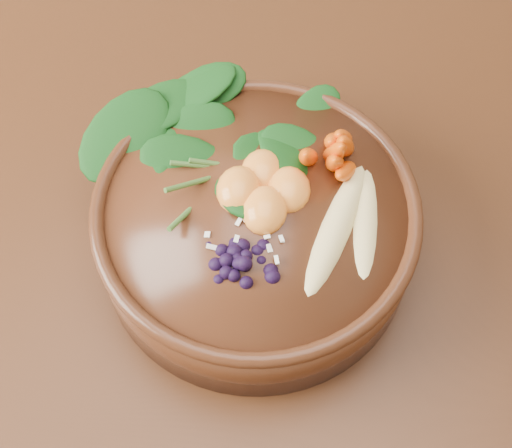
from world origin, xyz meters
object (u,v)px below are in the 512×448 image
object	(u,v)px
dining_table	(228,211)
blueberry_pile	(240,256)
banana_halves	(353,217)
stoneware_bowl	(256,229)
mandarin_cluster	(264,181)
kale_heap	(225,128)
carrot_cluster	(337,123)

from	to	relation	value
dining_table	blueberry_pile	distance (m)	0.25
dining_table	banana_halves	bearing A→B (deg)	-40.36
stoneware_bowl	mandarin_cluster	world-z (taller)	mandarin_cluster
kale_heap	mandarin_cluster	size ratio (longest dim) A/B	2.07
dining_table	mandarin_cluster	xyz separation A→B (m)	(0.05, -0.08, 0.19)
mandarin_cluster	blueberry_pile	xyz separation A→B (m)	(-0.01, -0.08, 0.00)
dining_table	banana_halves	world-z (taller)	banana_halves
blueberry_pile	stoneware_bowl	bearing A→B (deg)	82.82
stoneware_bowl	blueberry_pile	bearing A→B (deg)	-97.18
stoneware_bowl	blueberry_pile	xyz separation A→B (m)	(-0.01, -0.06, 0.06)
banana_halves	blueberry_pile	world-z (taller)	blueberry_pile
carrot_cluster	stoneware_bowl	bearing A→B (deg)	-123.69
carrot_cluster	blueberry_pile	bearing A→B (deg)	-109.55
kale_heap	blueberry_pile	size ratio (longest dim) A/B	1.42
carrot_cluster	mandarin_cluster	distance (m)	0.08
dining_table	blueberry_pile	world-z (taller)	blueberry_pile
banana_halves	mandarin_cluster	distance (m)	0.08
carrot_cluster	mandarin_cluster	world-z (taller)	carrot_cluster
stoneware_bowl	mandarin_cluster	distance (m)	0.06
kale_heap	mandarin_cluster	distance (m)	0.07
dining_table	carrot_cluster	xyz separation A→B (m)	(0.11, -0.03, 0.21)
banana_halves	kale_heap	bearing A→B (deg)	156.45
carrot_cluster	banana_halves	world-z (taller)	carrot_cluster
banana_halves	stoneware_bowl	bearing A→B (deg)	-177.26
stoneware_bowl	banana_halves	xyz separation A→B (m)	(0.09, -0.01, 0.05)
mandarin_cluster	dining_table	bearing A→B (deg)	120.95
kale_heap	carrot_cluster	xyz separation A→B (m)	(0.10, 0.00, 0.02)
stoneware_bowl	blueberry_pile	distance (m)	0.09
kale_heap	mandarin_cluster	bearing A→B (deg)	-51.83
kale_heap	mandarin_cluster	world-z (taller)	kale_heap
dining_table	carrot_cluster	world-z (taller)	carrot_cluster
kale_heap	blueberry_pile	distance (m)	0.13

